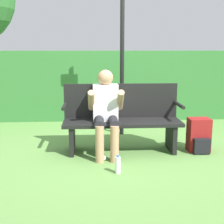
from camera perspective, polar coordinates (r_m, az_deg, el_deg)
name	(u,v)px	position (r m, az deg, el deg)	size (l,w,h in m)	color
ground_plane	(122,151)	(4.48, 1.85, -7.16)	(40.00, 40.00, 0.00)	#5B8942
hedge_back	(112,85)	(6.47, 0.07, 4.99)	(12.00, 0.59, 1.39)	#337033
park_bench	(122,119)	(4.43, 1.80, -1.20)	(1.65, 0.50, 0.94)	black
person_seated	(106,109)	(4.24, -1.13, 0.61)	(0.48, 0.63, 1.15)	silver
backpack	(199,136)	(4.59, 15.62, -4.23)	(0.30, 0.30, 0.47)	maroon
water_bottle	(118,165)	(3.69, 1.08, -9.65)	(0.06, 0.06, 0.22)	white
signpost	(122,53)	(5.16, 1.87, 10.80)	(0.31, 0.09, 2.50)	black
parked_car	(204,64)	(17.31, 16.49, 8.35)	(4.18, 2.42, 1.26)	maroon
litter_crumple	(104,158)	(4.11, -1.54, -8.41)	(0.07, 0.07, 0.07)	silver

